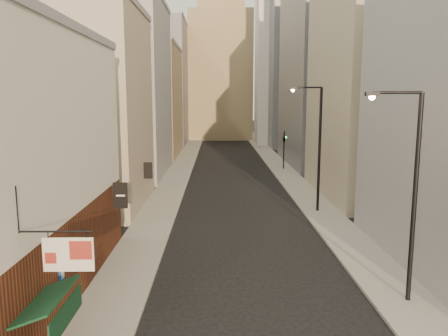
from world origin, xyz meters
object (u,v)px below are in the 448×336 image
clock_tower (220,61)px  white_tower (277,50)px  traffic_light_right (284,141)px  streetlamp_mid (316,142)px  streetlamp_near (410,186)px

clock_tower → white_tower: 17.83m
white_tower → clock_tower: bearing=128.2°
clock_tower → traffic_light_right: (7.71, -46.96, -13.85)m
traffic_light_right → streetlamp_mid: bearing=87.3°
streetlamp_mid → streetlamp_near: bearing=-84.6°
white_tower → traffic_light_right: bearing=-95.7°
streetlamp_mid → traffic_light_right: streetlamp_mid is taller
clock_tower → white_tower: size_ratio=1.08×
white_tower → traffic_light_right: (-3.29, -32.96, -14.83)m
white_tower → traffic_light_right: size_ratio=8.30×
clock_tower → streetlamp_near: clock_tower is taller
streetlamp_mid → traffic_light_right: bearing=91.8°
white_tower → streetlamp_mid: bearing=-94.3°
clock_tower → traffic_light_right: clock_tower is taller
clock_tower → traffic_light_right: bearing=-80.7°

